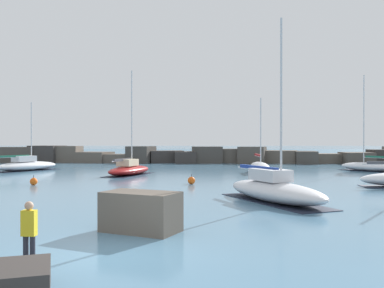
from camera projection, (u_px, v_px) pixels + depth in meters
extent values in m
plane|color=teal|center=(111.00, 252.00, 12.58)|extent=(600.00, 600.00, 0.00)
cube|color=teal|center=(215.00, 152.00, 124.32)|extent=(400.00, 116.00, 0.01)
cube|color=#4C443D|center=(17.00, 155.00, 66.14)|extent=(5.88, 4.77, 2.39)
cube|color=#383330|center=(47.00, 154.00, 66.56)|extent=(5.07, 4.71, 2.59)
cube|color=brown|center=(69.00, 154.00, 66.65)|extent=(3.49, 4.16, 2.53)
cube|color=brown|center=(94.00, 157.00, 66.09)|extent=(5.62, 5.32, 1.62)
cube|color=brown|center=(118.00, 158.00, 65.13)|extent=(5.26, 3.53, 1.32)
cube|color=#423D38|center=(141.00, 155.00, 64.60)|extent=(4.10, 4.77, 2.52)
cube|color=#383330|center=(166.00, 157.00, 65.76)|extent=(5.82, 5.27, 1.82)
cube|color=#383330|center=(186.00, 157.00, 64.81)|extent=(3.47, 5.48, 1.71)
cube|color=#423D38|center=(207.00, 155.00, 64.73)|extent=(4.88, 4.98, 2.48)
cube|color=#4C443D|center=(233.00, 156.00, 64.80)|extent=(3.24, 3.78, 2.13)
cube|color=#4C443D|center=(252.00, 155.00, 63.36)|extent=(4.51, 4.51, 2.47)
cube|color=brown|center=(280.00, 157.00, 64.24)|extent=(5.56, 5.04, 1.89)
cube|color=#423D38|center=(306.00, 157.00, 62.85)|extent=(3.39, 5.44, 1.82)
cube|color=brown|center=(326.00, 158.00, 63.79)|extent=(4.97, 4.54, 1.43)
cube|color=#4C443D|center=(356.00, 158.00, 62.25)|extent=(4.09, 5.53, 1.66)
cube|color=#383330|center=(381.00, 157.00, 62.69)|extent=(3.39, 3.54, 2.06)
cube|color=brown|center=(141.00, 212.00, 15.47)|extent=(3.07, 2.36, 1.44)
ellipsoid|color=white|center=(27.00, 166.00, 47.57)|extent=(5.60, 8.16, 1.02)
cube|color=black|center=(27.00, 170.00, 47.57)|extent=(5.39, 7.78, 0.03)
cube|color=silver|center=(24.00, 159.00, 47.22)|extent=(2.23, 2.71, 0.64)
cylinder|color=silver|center=(31.00, 132.00, 48.05)|extent=(0.12, 0.12, 6.65)
cylinder|color=#BCBCC1|center=(15.00, 157.00, 46.20)|extent=(1.95, 3.95, 0.10)
cube|color=#1E664C|center=(15.00, 156.00, 46.20)|extent=(1.76, 3.41, 0.20)
ellipsoid|color=silver|center=(274.00, 191.00, 23.16)|extent=(5.97, 8.44, 1.10)
cube|color=black|center=(274.00, 201.00, 23.16)|extent=(5.74, 8.05, 0.03)
cube|color=silver|center=(270.00, 175.00, 23.53)|extent=(2.33, 2.81, 0.64)
cylinder|color=silver|center=(281.00, 100.00, 22.56)|extent=(0.12, 0.12, 8.69)
cylinder|color=#BCBCC1|center=(258.00, 169.00, 24.67)|extent=(2.20, 4.07, 0.10)
cube|color=navy|center=(258.00, 168.00, 24.67)|extent=(1.97, 3.51, 0.20)
ellipsoid|color=silver|center=(260.00, 168.00, 43.24)|extent=(2.21, 7.81, 1.18)
cube|color=black|center=(260.00, 173.00, 43.24)|extent=(2.15, 7.43, 0.03)
cylinder|color=silver|center=(261.00, 130.00, 42.63)|extent=(0.12, 0.12, 6.43)
cylinder|color=#BCBCC1|center=(258.00, 156.00, 44.77)|extent=(0.38, 4.24, 0.10)
cube|color=maroon|center=(258.00, 155.00, 44.77)|extent=(0.44, 3.61, 0.20)
ellipsoid|color=maroon|center=(129.00, 170.00, 41.44)|extent=(4.05, 7.57, 0.90)
cube|color=black|center=(129.00, 175.00, 41.44)|extent=(3.92, 7.21, 0.03)
cube|color=beige|center=(128.00, 163.00, 41.09)|extent=(1.81, 2.41, 0.64)
cylinder|color=silver|center=(132.00, 118.00, 41.92)|extent=(0.12, 0.12, 9.31)
cylinder|color=#BCBCC1|center=(122.00, 161.00, 40.06)|extent=(1.02, 3.88, 0.10)
cube|color=#4C4C51|center=(122.00, 160.00, 40.06)|extent=(0.98, 3.32, 0.20)
ellipsoid|color=white|center=(368.00, 167.00, 46.91)|extent=(5.68, 6.47, 0.95)
cube|color=black|center=(368.00, 171.00, 46.91)|extent=(5.44, 6.19, 0.03)
cylinder|color=silver|center=(364.00, 119.00, 47.29)|extent=(0.12, 0.12, 9.66)
cylinder|color=#BCBCC1|center=(379.00, 158.00, 45.79)|extent=(2.34, 2.95, 0.10)
cube|color=#1E664C|center=(379.00, 157.00, 45.79)|extent=(2.08, 2.58, 0.20)
sphere|color=#EA5914|center=(191.00, 181.00, 32.50)|extent=(0.57, 0.57, 0.57)
cylinder|color=black|center=(191.00, 175.00, 32.50)|extent=(0.04, 0.04, 0.20)
sphere|color=#EA5914|center=(34.00, 181.00, 31.82)|extent=(0.56, 0.56, 0.56)
cylinder|color=black|center=(34.00, 176.00, 31.82)|extent=(0.04, 0.04, 0.20)
cylinder|color=#282833|center=(26.00, 252.00, 11.02)|extent=(0.14, 0.14, 0.84)
cylinder|color=#282833|center=(33.00, 252.00, 11.01)|extent=(0.14, 0.14, 0.84)
cube|color=yellow|center=(29.00, 223.00, 11.01)|extent=(0.36, 0.22, 0.66)
sphere|color=tan|center=(29.00, 206.00, 11.01)|extent=(0.23, 0.23, 0.23)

